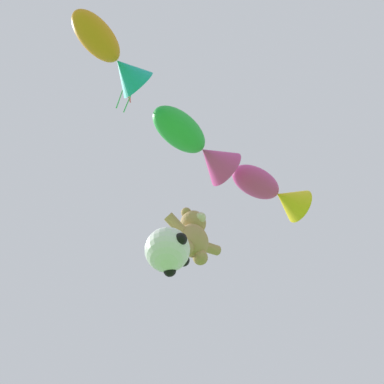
{
  "coord_description": "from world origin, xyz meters",
  "views": [
    {
      "loc": [
        -3.19,
        2.27,
        1.43
      ],
      "look_at": [
        0.11,
        6.07,
        9.7
      ],
      "focal_mm": 40.0,
      "sensor_mm": 36.0,
      "label": 1
    }
  ],
  "objects": [
    {
      "name": "fish_kite_tangerine",
      "position": [
        -3.0,
        5.13,
        10.9
      ],
      "size": [
        2.09,
        1.13,
        0.86
      ],
      "color": "orange"
    },
    {
      "name": "fish_kite_emerald",
      "position": [
        -0.13,
        5.6,
        11.1
      ],
      "size": [
        2.41,
        1.08,
        1.06
      ],
      "color": "green"
    },
    {
      "name": "diamond_kite",
      "position": [
        -2.08,
        6.29,
        13.01
      ],
      "size": [
        0.62,
        0.64,
        2.35
      ],
      "color": "red"
    },
    {
      "name": "fish_kite_magenta",
      "position": [
        2.67,
        5.53,
        11.83
      ],
      "size": [
        2.45,
        1.32,
        1.04
      ],
      "color": "#E53F9E"
    },
    {
      "name": "teddy_bear_kite",
      "position": [
        0.9,
        6.94,
        9.64
      ],
      "size": [
        1.68,
        0.74,
        1.71
      ],
      "color": "tan"
    },
    {
      "name": "soccer_ball_kite",
      "position": [
        0.17,
        6.93,
        8.48
      ],
      "size": [
        1.06,
        1.06,
        0.98
      ],
      "color": "white"
    }
  ]
}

